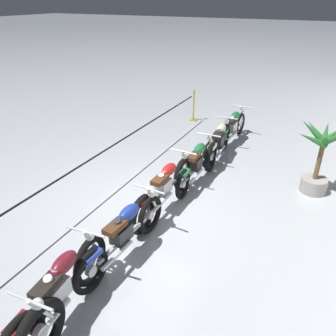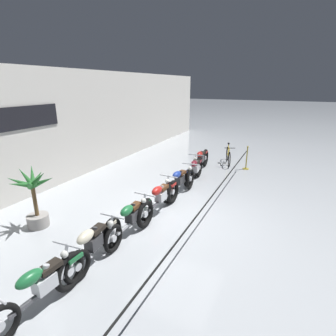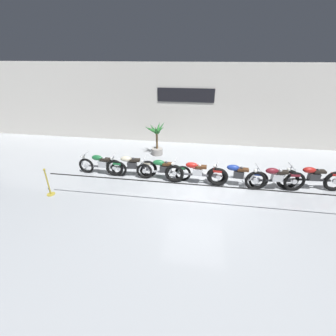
{
  "view_description": "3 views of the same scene",
  "coord_description": "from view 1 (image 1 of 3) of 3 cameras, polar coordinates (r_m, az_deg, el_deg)",
  "views": [
    {
      "loc": [
        4.79,
        3.06,
        3.84
      ],
      "look_at": [
        -0.55,
        0.36,
        0.66
      ],
      "focal_mm": 35.0,
      "sensor_mm": 36.0,
      "label": 1
    },
    {
      "loc": [
        -6.26,
        -2.66,
        3.64
      ],
      "look_at": [
        1.3,
        0.93,
        0.95
      ],
      "focal_mm": 28.0,
      "sensor_mm": 36.0,
      "label": 2
    },
    {
      "loc": [
        -0.03,
        -7.14,
        4.54
      ],
      "look_at": [
        -1.13,
        0.19,
        0.78
      ],
      "focal_mm": 24.0,
      "sensor_mm": 36.0,
      "label": 3
    }
  ],
  "objects": [
    {
      "name": "ground_plane",
      "position": [
        6.86,
        -4.81,
        -6.21
      ],
      "size": [
        120.0,
        120.0,
        0.0
      ],
      "primitive_type": "plane",
      "color": "#B2B7BC"
    },
    {
      "name": "motorcycle_green_0",
      "position": [
        9.7,
        11.17,
        6.99
      ],
      "size": [
        2.14,
        0.62,
        0.91
      ],
      "color": "black",
      "rests_on": "ground"
    },
    {
      "name": "motorcycle_cream_1",
      "position": [
        8.58,
        8.85,
        4.42
      ],
      "size": [
        2.13,
        0.62,
        0.94
      ],
      "color": "black",
      "rests_on": "ground"
    },
    {
      "name": "motorcycle_green_2",
      "position": [
        7.46,
        5.01,
        0.84
      ],
      "size": [
        2.21,
        0.62,
        0.91
      ],
      "color": "black",
      "rests_on": "ground"
    },
    {
      "name": "motorcycle_red_3",
      "position": [
        6.46,
        -0.56,
        -3.52
      ],
      "size": [
        2.43,
        0.62,
        0.95
      ],
      "color": "black",
      "rests_on": "ground"
    },
    {
      "name": "motorcycle_blue_4",
      "position": [
        5.37,
        -7.68,
        -11.23
      ],
      "size": [
        2.27,
        0.62,
        0.93
      ],
      "color": "black",
      "rests_on": "ground"
    },
    {
      "name": "motorcycle_maroon_5",
      "position": [
        4.68,
        -18.38,
        -19.68
      ],
      "size": [
        2.17,
        0.62,
        0.96
      ],
      "color": "black",
      "rests_on": "ground"
    },
    {
      "name": "potted_palm_left_of_row",
      "position": [
        7.57,
        24.91,
        1.61
      ],
      "size": [
        1.04,
        1.09,
        1.66
      ],
      "color": "gray",
      "rests_on": "ground"
    },
    {
      "name": "stanchion_far_left",
      "position": [
        8.03,
        -6.24,
        5.04
      ],
      "size": [
        10.5,
        0.28,
        1.05
      ],
      "color": "gold",
      "rests_on": "ground"
    }
  ]
}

